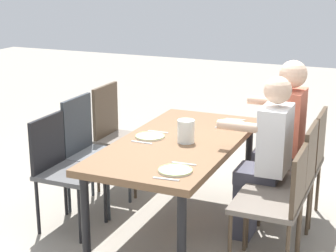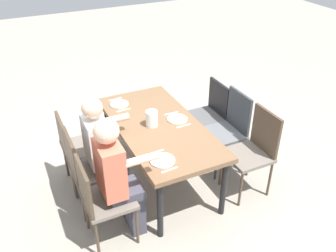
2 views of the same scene
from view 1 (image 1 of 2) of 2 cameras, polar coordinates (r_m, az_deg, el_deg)
The scene contains 20 objects.
ground_plane at distance 4.41m, azimuth 1.03°, elevation -10.67°, with size 16.00×16.00×0.00m, color gray.
dining_table at distance 4.15m, azimuth 1.08°, elevation -2.41°, with size 1.75×0.86×0.74m.
chair_west_north at distance 4.53m, azimuth 13.99°, elevation -3.13°, with size 0.44×0.44×0.92m.
chair_west_south at distance 5.05m, azimuth -5.37°, elevation -0.44°, with size 0.44×0.44×0.97m.
chair_mid_north at distance 4.08m, azimuth 12.85°, elevation -5.13°, with size 0.44×0.44×0.93m.
chair_mid_south at distance 4.65m, azimuth -8.20°, elevation -2.07°, with size 0.44×0.44×0.96m.
chair_east_north at distance 3.69m, azimuth 11.46°, elevation -7.58°, with size 0.44×0.44×0.88m.
chair_east_south at distance 4.32m, azimuth -11.08°, elevation -3.99°, with size 0.44×0.44×0.90m.
diner_woman_green at distance 4.51m, azimuth 11.83°, elevation -0.74°, with size 0.35×0.50×1.31m.
diner_man_white at distance 4.06m, azimuth 10.14°, elevation -2.98°, with size 0.35×0.49×1.27m.
plate_0 at distance 4.60m, azimuth 6.58°, elevation 0.33°, with size 0.24×0.24×0.02m.
fork_0 at distance 4.74m, azimuth 7.11°, elevation 0.71°, with size 0.02×0.17×0.01m, color silver.
spoon_0 at distance 4.46m, azimuth 6.02°, elevation -0.23°, with size 0.02×0.17×0.01m, color silver.
plate_1 at distance 4.21m, azimuth -1.89°, elevation -1.07°, with size 0.23×0.23×0.02m.
fork_1 at distance 4.34m, azimuth -1.05°, elevation -0.61°, with size 0.02×0.17×0.01m, color silver.
spoon_1 at distance 4.08m, azimuth -2.78°, elevation -1.72°, with size 0.02×0.17×0.01m, color silver.
plate_2 at distance 3.51m, azimuth 0.78°, elevation -4.65°, with size 0.23×0.23×0.02m.
fork_2 at distance 3.64m, azimuth 1.68°, elevation -3.97°, with size 0.02×0.17×0.01m, color silver.
spoon_2 at distance 3.38m, azimuth -0.20°, elevation -5.57°, with size 0.02×0.17×0.01m, color silver.
water_pitcher at distance 4.07m, azimuth 1.89°, elevation -0.67°, with size 0.13×0.13×0.17m.
Camera 1 is at (3.65, 1.48, 1.99)m, focal length 58.16 mm.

